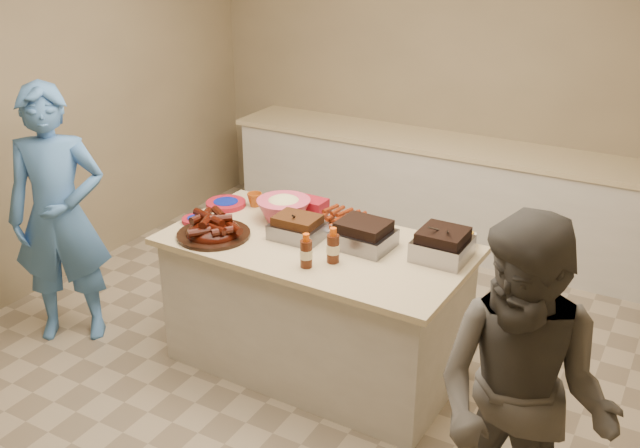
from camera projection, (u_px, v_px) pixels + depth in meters
The scene contains 19 objects.
room at pixel (301, 368), 4.46m from camera, with size 4.50×5.00×2.70m, color #8E7D5D, non-canonical shape.
back_counter at pixel (434, 191), 6.03m from camera, with size 3.60×0.64×0.90m, color beige, non-canonical shape.
island at pixel (316, 364), 4.49m from camera, with size 1.79×0.94×0.85m, color beige, non-canonical shape.
rib_platter at pixel (214, 236), 4.23m from camera, with size 0.44×0.44×0.18m, color #3A0C04, non-canonical shape.
pulled_pork_tray at pixel (298, 238), 4.21m from camera, with size 0.30×0.23×0.09m, color #47230F.
brisket_tray at pixel (363, 247), 4.10m from camera, with size 0.33×0.27×0.10m, color black.
roasting_pan at pixel (441, 258), 3.97m from camera, with size 0.29×0.29×0.12m, color gray.
coleslaw_bowl at pixel (284, 220), 4.46m from camera, with size 0.34×0.34×0.23m, color #C53F5A, non-canonical shape.
sausage_plate at pixel (340, 225), 4.38m from camera, with size 0.32×0.32×0.05m, color silver.
mac_cheese_dish at pixel (449, 245), 4.13m from camera, with size 0.28×0.20×0.07m, color gold.
bbq_bottle_a at pixel (306, 267), 3.87m from camera, with size 0.07×0.07×0.20m, color #431B0D.
bbq_bottle_b at pixel (333, 262), 3.92m from camera, with size 0.07×0.07×0.20m, color #431B0D.
mustard_bottle at pixel (313, 229), 4.33m from camera, with size 0.04×0.04×0.11m, color yellow.
sauce_bowl at pixel (336, 227), 4.36m from camera, with size 0.14×0.04×0.14m, color silver.
plate_stack_large at pixel (226, 206), 4.67m from camera, with size 0.26×0.26×0.03m, color maroon.
plate_stack_small at pixel (196, 222), 4.43m from camera, with size 0.18×0.18×0.02m, color maroon.
plastic_cup at pixel (255, 206), 4.67m from camera, with size 0.10×0.09×0.10m, color #9D4811.
basket_stack at pixel (312, 213), 4.57m from camera, with size 0.18×0.14×0.09m, color maroon.
guest_blue at pixel (77, 331), 4.84m from camera, with size 0.62×1.70×0.41m, color #4376BD.
Camera 1 is at (1.94, -3.18, 2.62)m, focal length 40.00 mm.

